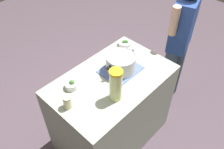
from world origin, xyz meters
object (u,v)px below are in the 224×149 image
(person_cook, at_px, (179,42))
(cooking_pot, at_px, (121,63))
(mason_jar, at_px, (67,102))
(broccoli_bowl_center, at_px, (125,43))
(broccoli_bowl_front, at_px, (72,85))
(lemonade_pitcher, at_px, (116,85))

(person_cook, bearing_deg, cooking_pot, 171.70)
(mason_jar, xyz_separation_m, broccoli_bowl_center, (0.92, 0.21, -0.03))
(mason_jar, xyz_separation_m, person_cook, (1.44, -0.14, -0.11))
(mason_jar, bearing_deg, cooking_pot, -1.51)
(person_cook, bearing_deg, broccoli_bowl_front, 167.77)
(lemonade_pitcher, relative_size, mason_jar, 2.60)
(lemonade_pitcher, xyz_separation_m, broccoli_bowl_center, (0.59, 0.42, -0.13))
(mason_jar, distance_m, broccoli_bowl_front, 0.21)
(mason_jar, bearing_deg, lemonade_pitcher, -32.59)
(cooking_pot, height_order, person_cook, person_cook)
(lemonade_pitcher, relative_size, broccoli_bowl_center, 2.24)
(broccoli_bowl_front, bearing_deg, lemonade_pitcher, -63.59)
(lemonade_pitcher, xyz_separation_m, broccoli_bowl_front, (-0.17, 0.35, -0.12))
(broccoli_bowl_front, distance_m, person_cook, 1.31)
(broccoli_bowl_center, bearing_deg, cooking_pot, -144.28)
(broccoli_bowl_center, bearing_deg, lemonade_pitcher, -144.55)
(broccoli_bowl_center, bearing_deg, mason_jar, -167.09)
(broccoli_bowl_front, bearing_deg, person_cook, -12.23)
(cooking_pot, xyz_separation_m, lemonade_pitcher, (-0.28, -0.19, 0.06))
(person_cook, bearing_deg, mason_jar, 174.54)
(mason_jar, relative_size, person_cook, 0.07)
(mason_jar, relative_size, broccoli_bowl_front, 1.00)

